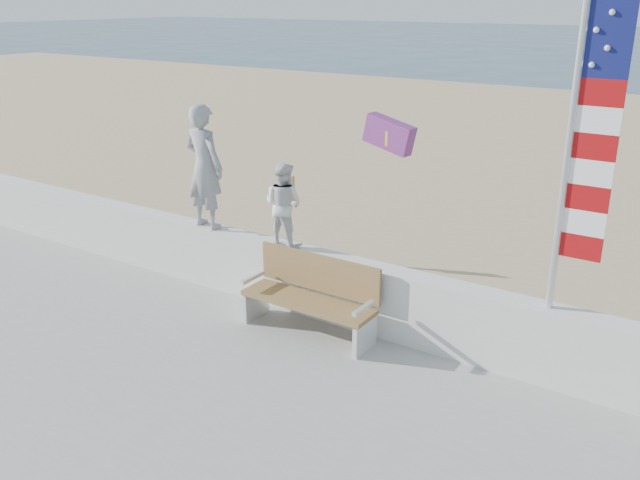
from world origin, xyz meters
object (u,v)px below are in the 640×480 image
Objects in this scene: child at (283,204)px; flag at (583,136)px; adult at (204,167)px; bench at (312,295)px.

child is 0.33× the size of flag.
flag reaches higher than child.
flag is at bearing -174.99° from adult.
bench is at bearing 173.20° from adult.
child is at bearing 180.00° from flag.
flag is at bearing 8.69° from bench.
child is at bearing 149.34° from bench.
flag reaches higher than bench.
adult is at bearing 168.18° from bench.
adult is 5.24m from flag.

